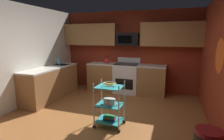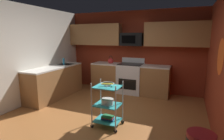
{
  "view_description": "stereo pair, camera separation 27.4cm",
  "coord_description": "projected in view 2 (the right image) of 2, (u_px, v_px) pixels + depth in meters",
  "views": [
    {
      "loc": [
        1.43,
        -3.43,
        1.79
      ],
      "look_at": [
        0.14,
        0.33,
        1.05
      ],
      "focal_mm": 29.01,
      "sensor_mm": 36.0,
      "label": 1
    },
    {
      "loc": [
        1.68,
        -3.34,
        1.79
      ],
      "look_at": [
        0.14,
        0.33,
        1.05
      ],
      "focal_mm": 29.01,
      "sensor_mm": 36.0,
      "label": 2
    }
  ],
  "objects": [
    {
      "name": "wall_back",
      "position": [
        133.0,
        52.0,
        5.96
      ],
      "size": [
        4.52,
        0.06,
        2.6
      ],
      "primitive_type": "cube",
      "color": "maroon",
      "rests_on": "ground"
    },
    {
      "name": "rolling_cart",
      "position": [
        108.0,
        105.0,
        3.61
      ],
      "size": [
        0.57,
        0.42,
        0.91
      ],
      "color": "silver",
      "rests_on": "ground"
    },
    {
      "name": "wall_left",
      "position": [
        21.0,
        56.0,
        4.61
      ],
      "size": [
        0.06,
        4.8,
        2.6
      ],
      "primitive_type": "cube",
      "color": "silver",
      "rests_on": "ground"
    },
    {
      "name": "kettle",
      "position": [
        111.0,
        61.0,
        5.96
      ],
      "size": [
        0.21,
        0.18,
        0.26
      ],
      "color": "red",
      "rests_on": "counter_run"
    },
    {
      "name": "upper_cabinets",
      "position": [
        131.0,
        34.0,
        5.68
      ],
      "size": [
        4.4,
        0.33,
        0.7
      ],
      "color": "#9E6B3D"
    },
    {
      "name": "counter_run",
      "position": [
        98.0,
        80.0,
        5.62
      ],
      "size": [
        3.44,
        2.57,
        0.92
      ],
      "color": "#9E6B3D",
      "rests_on": "ground"
    },
    {
      "name": "microwave",
      "position": [
        132.0,
        39.0,
        5.67
      ],
      "size": [
        0.7,
        0.39,
        0.4
      ],
      "color": "black"
    },
    {
      "name": "wall_right",
      "position": [
        224.0,
        68.0,
        2.9
      ],
      "size": [
        0.06,
        4.8,
        2.6
      ],
      "primitive_type": "cube",
      "color": "maroon",
      "rests_on": "ground"
    },
    {
      "name": "fruit_bowl",
      "position": [
        107.0,
        84.0,
        3.53
      ],
      "size": [
        0.27,
        0.27,
        0.07
      ],
      "color": "silver",
      "rests_on": "rolling_cart"
    },
    {
      "name": "dish_soap_bottle",
      "position": [
        64.0,
        61.0,
        5.65
      ],
      "size": [
        0.06,
        0.06,
        0.2
      ],
      "primitive_type": "cylinder",
      "color": "#2D8CBF",
      "rests_on": "counter_run"
    },
    {
      "name": "oven_range",
      "position": [
        130.0,
        78.0,
        5.8
      ],
      "size": [
        0.76,
        0.65,
        1.1
      ],
      "color": "white",
      "rests_on": "ground"
    },
    {
      "name": "book_stack",
      "position": [
        108.0,
        118.0,
        3.66
      ],
      "size": [
        0.26,
        0.18,
        0.08
      ],
      "color": "#1E4C8C",
      "rests_on": "rolling_cart"
    },
    {
      "name": "floor",
      "position": [
        100.0,
        120.0,
        4.0
      ],
      "size": [
        4.4,
        4.8,
        0.04
      ],
      "primitive_type": "cube",
      "color": "#995B2D",
      "rests_on": "ground"
    },
    {
      "name": "mixing_bowl_large",
      "position": [
        107.0,
        101.0,
        3.6
      ],
      "size": [
        0.25,
        0.25,
        0.11
      ],
      "color": "silver",
      "rests_on": "rolling_cart"
    },
    {
      "name": "wall_flower_decal",
      "position": [
        220.0,
        57.0,
        3.08
      ],
      "size": [
        0.0,
        0.63,
        0.63
      ],
      "primitive_type": "cylinder",
      "rotation": [
        0.0,
        1.57,
        0.0
      ],
      "color": "#E5591E"
    }
  ]
}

